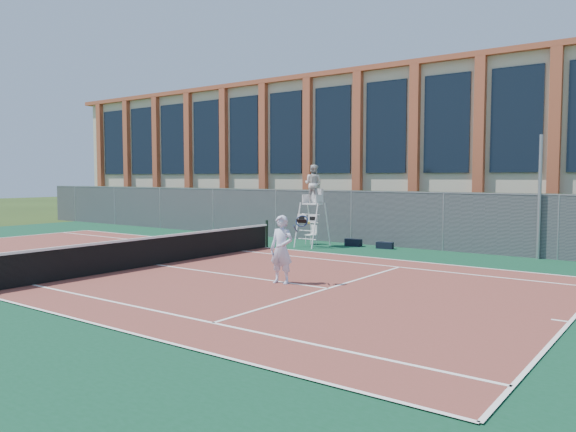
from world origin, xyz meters
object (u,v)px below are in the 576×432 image
Objects in this scene: steel_pole at (540,197)px; plastic_chair at (312,233)px; tennis_player at (282,249)px; umpire_chair at (313,186)px.

steel_pole reaches higher than plastic_chair.
tennis_player reaches higher than plastic_chair.
tennis_player is (4.21, -7.73, 0.45)m from plastic_chair.
steel_pole is 5.24× the size of plastic_chair.
umpire_chair is 2.07m from plastic_chair.
tennis_player is at bearing -116.20° from steel_pole.
umpire_chair is at bearing 117.95° from tennis_player.
umpire_chair reaches higher than plastic_chair.
umpire_chair is (-8.16, -1.66, 0.32)m from steel_pole.
plastic_chair is at bearing 118.59° from tennis_player.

